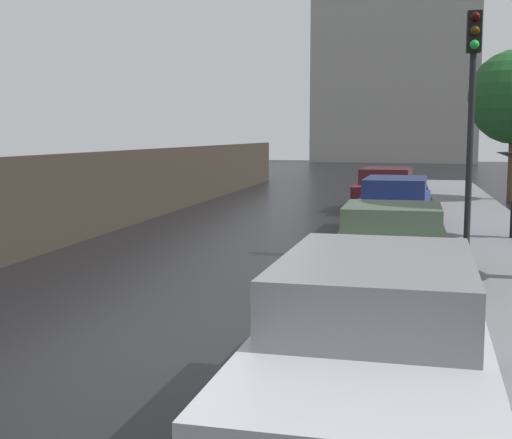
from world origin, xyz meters
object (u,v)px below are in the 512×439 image
at_px(car_silver_near_kerb, 374,343).
at_px(car_blue_far_ahead, 395,203).
at_px(car_maroon_mid_road, 386,188).
at_px(traffic_light, 472,89).
at_px(car_green_behind_camera, 392,243).

relative_size(car_silver_near_kerb, car_blue_far_ahead, 0.98).
bearing_deg(car_maroon_mid_road, car_silver_near_kerb, -84.86).
xyz_separation_m(car_maroon_mid_road, traffic_light, (1.80, -9.13, 2.56)).
bearing_deg(car_silver_near_kerb, car_blue_far_ahead, 92.02).
height_order(car_silver_near_kerb, car_maroon_mid_road, car_silver_near_kerb).
distance_m(car_maroon_mid_road, traffic_light, 9.65).
height_order(car_maroon_mid_road, car_green_behind_camera, car_maroon_mid_road).
relative_size(car_silver_near_kerb, car_green_behind_camera, 1.16).
bearing_deg(traffic_light, car_maroon_mid_road, 101.13).
bearing_deg(car_maroon_mid_road, traffic_light, -75.12).
bearing_deg(car_blue_far_ahead, car_maroon_mid_road, 96.67).
relative_size(car_blue_far_ahead, traffic_light, 1.01).
xyz_separation_m(car_silver_near_kerb, car_maroon_mid_road, (-0.42, 17.41, -0.04)).
height_order(car_green_behind_camera, traffic_light, traffic_light).
bearing_deg(car_green_behind_camera, car_blue_far_ahead, 91.07).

